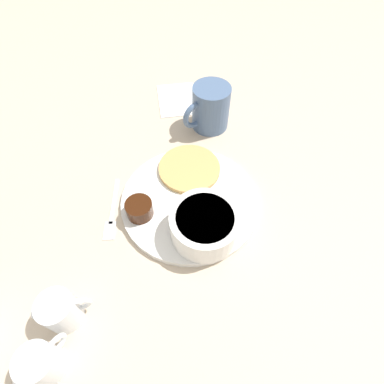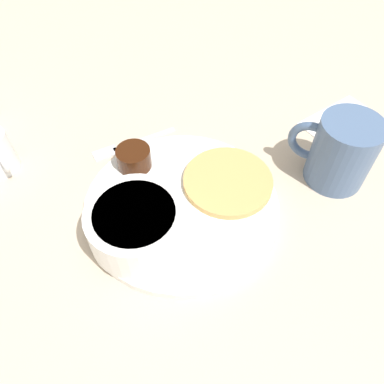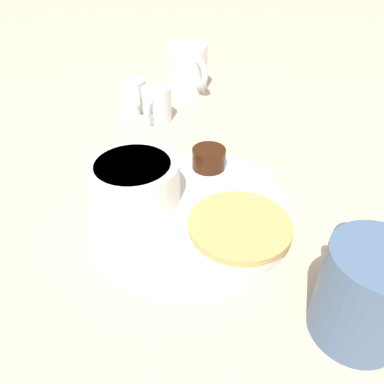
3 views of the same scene
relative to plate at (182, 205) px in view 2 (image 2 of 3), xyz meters
name	(u,v)px [view 2 (image 2 of 3)]	position (x,y,z in m)	size (l,w,h in m)	color
ground_plane	(182,208)	(0.00, 0.00, -0.01)	(4.00, 4.00, 0.00)	#C6B299
plate	(182,205)	(0.00, 0.00, 0.00)	(0.26, 0.26, 0.01)	white
pancake_stack	(228,181)	(-0.07, -0.01, 0.01)	(0.12, 0.12, 0.01)	tan
bowl	(136,224)	(0.07, 0.03, 0.03)	(0.12, 0.12, 0.05)	white
syrup_cup	(134,158)	(0.04, -0.09, 0.02)	(0.05, 0.05, 0.03)	#38190A
butter_ramekin	(115,233)	(0.09, 0.03, 0.02)	(0.04, 0.04, 0.04)	white
coffee_mug	(340,152)	(-0.22, 0.02, 0.04)	(0.10, 0.10, 0.10)	slate
fork	(125,146)	(0.04, -0.14, 0.00)	(0.13, 0.03, 0.00)	silver
napkin	(346,124)	(-0.30, -0.06, 0.00)	(0.15, 0.12, 0.00)	white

